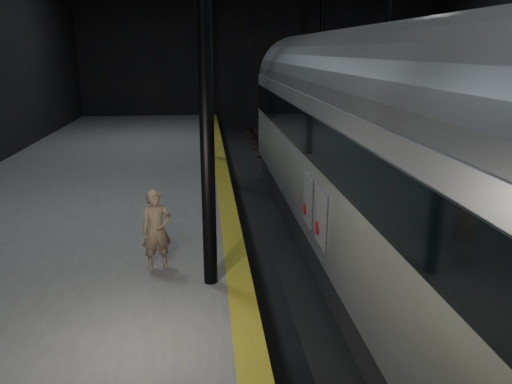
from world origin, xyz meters
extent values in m
plane|color=black|center=(0.00, 0.00, 0.00)|extent=(44.00, 44.00, 0.00)
cube|color=#51514F|center=(-7.50, 0.00, 0.50)|extent=(9.00, 43.80, 1.00)
cube|color=olive|center=(-3.25, 0.00, 1.00)|extent=(0.50, 43.80, 0.01)
cube|color=#3F3328|center=(-0.72, 0.00, 0.17)|extent=(0.08, 43.00, 0.14)
cube|color=#3F3328|center=(0.72, 0.00, 0.17)|extent=(0.08, 43.00, 0.14)
cube|color=black|center=(0.00, 0.00, 0.06)|extent=(2.40, 42.00, 0.12)
cylinder|color=black|center=(-3.80, -4.00, 6.00)|extent=(0.26, 0.26, 10.00)
cylinder|color=black|center=(-3.80, 8.00, 6.00)|extent=(0.26, 0.26, 10.00)
cylinder|color=black|center=(3.80, 8.00, 6.00)|extent=(0.26, 0.26, 10.00)
cylinder|color=black|center=(-3.80, 20.00, 6.00)|extent=(0.26, 0.26, 10.00)
cylinder|color=black|center=(3.80, 20.00, 6.00)|extent=(0.26, 0.26, 10.00)
cube|color=#AAACB2|center=(0.00, -2.57, 2.73)|extent=(3.11, 21.43, 3.22)
cube|color=black|center=(0.00, -2.57, 0.72)|extent=(2.84, 21.01, 0.91)
cube|color=black|center=(0.00, -2.57, 3.48)|extent=(3.17, 21.11, 0.96)
cylinder|color=slate|center=(0.00, -2.57, 4.34)|extent=(3.05, 21.22, 3.05)
cube|color=black|center=(0.00, 4.93, 0.32)|extent=(1.93, 2.36, 0.38)
cube|color=silver|center=(-1.58, -3.64, 2.09)|extent=(0.04, 0.80, 1.13)
cube|color=silver|center=(-1.58, -2.36, 2.09)|extent=(0.04, 0.80, 1.13)
cylinder|color=red|center=(-1.60, -3.45, 1.82)|extent=(0.03, 0.28, 0.28)
cylinder|color=red|center=(-1.60, -2.17, 1.82)|extent=(0.03, 0.28, 0.28)
imported|color=#8C7155|center=(-4.86, -3.26, 1.83)|extent=(0.70, 0.56, 1.66)
camera|label=1|loc=(-3.84, -12.84, 5.32)|focal=35.00mm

